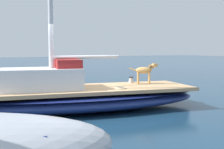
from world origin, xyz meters
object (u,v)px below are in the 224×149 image
dog_tan (145,71)px  coiled_rope (121,88)px  deck_winch (131,80)px  sailboat_main (83,99)px

dog_tan → coiled_rope: dog_tan is taller
dog_tan → deck_winch: 0.60m
deck_winch → coiled_rope: (-1.09, 1.07, -0.08)m
deck_winch → coiled_rope: bearing=135.6°
dog_tan → deck_winch: (0.43, 0.27, -0.32)m
deck_winch → coiled_rope: size_ratio=0.65×
sailboat_main → dog_tan: dog_tan is taller
coiled_rope → sailboat_main: bearing=48.9°
deck_winch → coiled_rope: 1.53m
sailboat_main → coiled_rope: bearing=-131.1°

